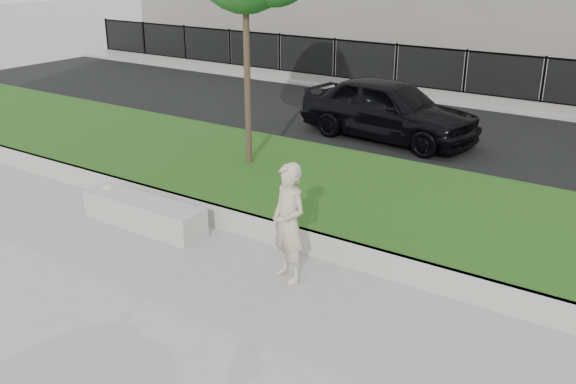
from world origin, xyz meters
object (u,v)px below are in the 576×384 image
Objects in this scene: man at (289,223)px; car_dark at (389,109)px; stone_bench at (144,213)px; book at (108,187)px.

man is 7.29m from car_dark.
stone_bench is at bearing 177.05° from car_dark.
man is at bearing -158.83° from car_dark.
book is 7.10m from car_dark.
car_dark is at bearing 81.12° from stone_bench.
stone_bench is 0.95m from book.
book is at bearing 175.45° from stone_bench.
book is (-3.91, 0.22, -0.36)m from man.
book reaches higher than stone_bench.
car_dark is at bearing 61.03° from book.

